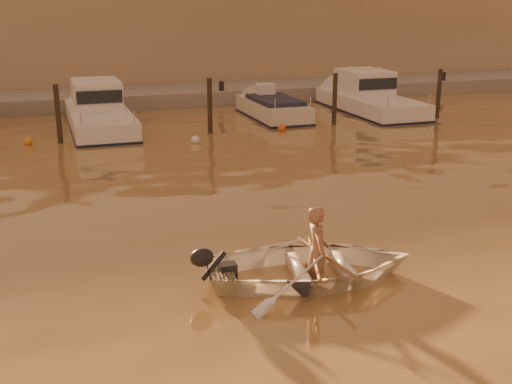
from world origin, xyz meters
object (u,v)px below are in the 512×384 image
object	(u,v)px
dinghy	(311,266)
moored_boat_2	(99,112)
moored_boat_3	(273,112)
waterfront_building	(151,43)
person	(317,251)
moored_boat_4	(370,97)

from	to	relation	value
dinghy	moored_boat_2	distance (m)	15.35
moored_boat_3	waterfront_building	bearing A→B (deg)	105.58
person	moored_boat_2	distance (m)	15.38
dinghy	moored_boat_2	world-z (taller)	moored_boat_2
dinghy	person	bearing A→B (deg)	-90.00
dinghy	moored_boat_2	bearing A→B (deg)	16.70
dinghy	moored_boat_3	bearing A→B (deg)	-9.10
moored_boat_3	waterfront_building	size ratio (longest dim) A/B	0.12
person	dinghy	bearing A→B (deg)	90.00
dinghy	moored_boat_4	bearing A→B (deg)	-23.00
person	waterfront_building	bearing A→B (deg)	4.98
moored_boat_2	dinghy	bearing A→B (deg)	-82.06
person	moored_boat_4	world-z (taller)	moored_boat_4
moored_boat_3	moored_boat_4	distance (m)	4.53
moored_boat_3	dinghy	bearing A→B (deg)	-107.86
moored_boat_3	waterfront_building	distance (m)	11.62
person	moored_boat_3	distance (m)	15.96
dinghy	waterfront_building	size ratio (longest dim) A/B	0.08
person	moored_boat_2	xyz separation A→B (m)	(-2.22, 15.21, 0.10)
waterfront_building	moored_boat_2	bearing A→B (deg)	-109.75
moored_boat_4	moored_boat_3	bearing A→B (deg)	180.00
moored_boat_4	moored_boat_2	bearing A→B (deg)	180.00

